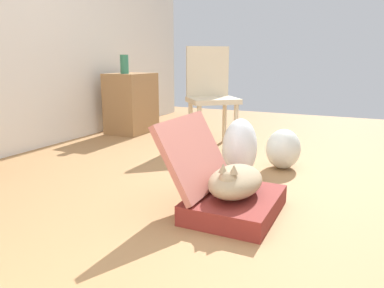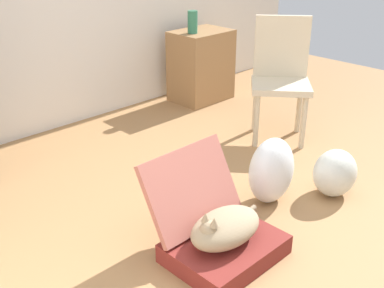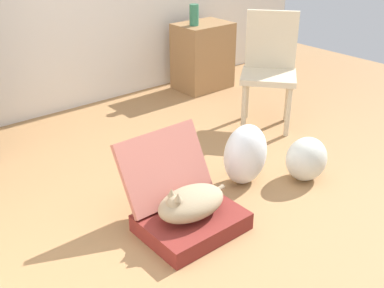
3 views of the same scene
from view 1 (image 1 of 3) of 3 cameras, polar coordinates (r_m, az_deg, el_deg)
name	(u,v)px [view 1 (image 1 of 3)]	position (r m, az deg, el deg)	size (l,w,h in m)	color
ground_plane	(240,197)	(2.37, 7.47, -8.25)	(7.68, 7.68, 0.00)	#9E7247
suitcase_base	(235,204)	(2.11, 6.71, -9.31)	(0.59, 0.46, 0.11)	maroon
suitcase_lid	(194,154)	(2.12, 0.36, -1.55)	(0.59, 0.46, 0.04)	#B26356
cat	(235,181)	(2.06, 6.74, -5.76)	(0.52, 0.28, 0.21)	#998466
plastic_bag_white	(240,148)	(2.70, 7.46, -0.66)	(0.35, 0.24, 0.44)	silver
plastic_bag_clear	(283,149)	(3.00, 14.05, -0.74)	(0.31, 0.27, 0.32)	silver
side_table	(131,103)	(4.41, -9.43, 6.31)	(0.57, 0.42, 0.70)	olive
vase_tall	(124,64)	(4.25, -10.52, 12.14)	(0.09, 0.09, 0.21)	#2D7051
chair	(211,92)	(3.69, 2.93, 8.06)	(0.61, 0.62, 0.98)	beige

